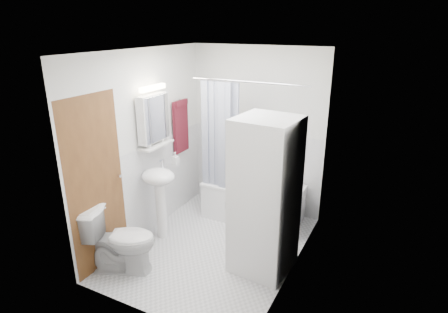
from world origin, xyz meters
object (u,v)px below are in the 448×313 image
at_px(bathtub, 253,200).
at_px(washer_dryer, 265,197).
at_px(sink, 159,187).
at_px(toilet, 121,240).

relative_size(bathtub, washer_dryer, 0.78).
bearing_deg(washer_dryer, sink, -175.61).
bearing_deg(bathtub, sink, -131.85).
relative_size(bathtub, toilet, 1.77).
distance_m(sink, toilet, 0.85).
relative_size(bathtub, sink, 1.32).
distance_m(bathtub, washer_dryer, 1.29).
bearing_deg(toilet, washer_dryer, -83.93).
distance_m(sink, washer_dryer, 1.44).
distance_m(bathtub, sink, 1.39).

